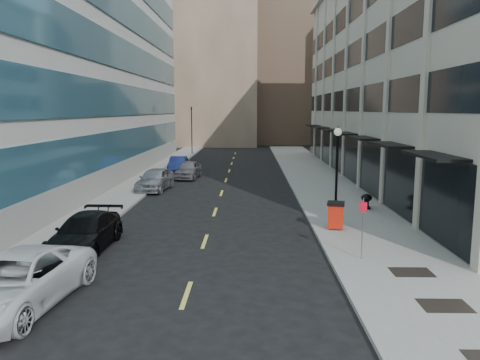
{
  "coord_description": "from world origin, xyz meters",
  "views": [
    {
      "loc": [
        1.98,
        -11.87,
        5.73
      ],
      "look_at": [
        1.5,
        10.04,
        2.43
      ],
      "focal_mm": 35.0,
      "sensor_mm": 36.0,
      "label": 1
    }
  ],
  "objects_px": {
    "lamppost": "(337,165)",
    "traffic_signal": "(191,110)",
    "car_silver_sedan": "(155,179)",
    "car_black_pickup": "(85,233)",
    "urn_planter": "(367,200)",
    "car_blue_sedan": "(178,164)",
    "car_grey_sedan": "(189,170)",
    "trash_bin": "(336,214)",
    "sign_post": "(363,220)",
    "car_white_van": "(16,282)"
  },
  "relations": [
    {
      "from": "car_grey_sedan",
      "to": "urn_planter",
      "type": "height_order",
      "value": "car_grey_sedan"
    },
    {
      "from": "car_white_van",
      "to": "car_grey_sedan",
      "type": "relative_size",
      "value": 1.31
    },
    {
      "from": "car_silver_sedan",
      "to": "car_blue_sedan",
      "type": "bearing_deg",
      "value": 96.07
    },
    {
      "from": "car_white_van",
      "to": "lamppost",
      "type": "xyz_separation_m",
      "value": [
        11.2,
        10.92,
        2.16
      ]
    },
    {
      "from": "traffic_signal",
      "to": "car_black_pickup",
      "type": "bearing_deg",
      "value": -89.03
    },
    {
      "from": "car_white_van",
      "to": "car_black_pickup",
      "type": "xyz_separation_m",
      "value": [
        0.0,
        5.74,
        -0.07
      ]
    },
    {
      "from": "car_silver_sedan",
      "to": "urn_planter",
      "type": "xyz_separation_m",
      "value": [
        13.4,
        -6.67,
        -0.14
      ]
    },
    {
      "from": "car_white_van",
      "to": "trash_bin",
      "type": "height_order",
      "value": "car_white_van"
    },
    {
      "from": "car_black_pickup",
      "to": "urn_planter",
      "type": "xyz_separation_m",
      "value": [
        13.4,
        7.66,
        -0.06
      ]
    },
    {
      "from": "car_white_van",
      "to": "urn_planter",
      "type": "bearing_deg",
      "value": 51.54
    },
    {
      "from": "car_white_van",
      "to": "car_silver_sedan",
      "type": "distance_m",
      "value": 20.08
    },
    {
      "from": "car_silver_sedan",
      "to": "car_white_van",
      "type": "bearing_deg",
      "value": -83.93
    },
    {
      "from": "car_black_pickup",
      "to": "urn_planter",
      "type": "relative_size",
      "value": 5.87
    },
    {
      "from": "car_black_pickup",
      "to": "trash_bin",
      "type": "height_order",
      "value": "car_black_pickup"
    },
    {
      "from": "traffic_signal",
      "to": "car_white_van",
      "type": "xyz_separation_m",
      "value": [
        0.7,
        -47.08,
        -4.92
      ]
    },
    {
      "from": "car_white_van",
      "to": "trash_bin",
      "type": "bearing_deg",
      "value": 45.82
    },
    {
      "from": "car_white_van",
      "to": "lamppost",
      "type": "height_order",
      "value": "lamppost"
    },
    {
      "from": "car_blue_sedan",
      "to": "car_grey_sedan",
      "type": "relative_size",
      "value": 0.95
    },
    {
      "from": "car_black_pickup",
      "to": "sign_post",
      "type": "relative_size",
      "value": 2.14
    },
    {
      "from": "car_black_pickup",
      "to": "car_blue_sedan",
      "type": "relative_size",
      "value": 1.21
    },
    {
      "from": "traffic_signal",
      "to": "car_silver_sedan",
      "type": "bearing_deg",
      "value": -88.51
    },
    {
      "from": "car_silver_sedan",
      "to": "lamppost",
      "type": "distance_m",
      "value": 14.63
    },
    {
      "from": "sign_post",
      "to": "urn_planter",
      "type": "distance_m",
      "value": 9.46
    },
    {
      "from": "car_blue_sedan",
      "to": "sign_post",
      "type": "height_order",
      "value": "sign_post"
    },
    {
      "from": "car_blue_sedan",
      "to": "trash_bin",
      "type": "bearing_deg",
      "value": -64.28
    },
    {
      "from": "car_white_van",
      "to": "car_grey_sedan",
      "type": "bearing_deg",
      "value": 93.02
    },
    {
      "from": "traffic_signal",
      "to": "car_silver_sedan",
      "type": "relative_size",
      "value": 1.47
    },
    {
      "from": "car_white_van",
      "to": "sign_post",
      "type": "bearing_deg",
      "value": 27.93
    },
    {
      "from": "car_black_pickup",
      "to": "car_grey_sedan",
      "type": "distance_m",
      "value": 20.4
    },
    {
      "from": "traffic_signal",
      "to": "car_grey_sedan",
      "type": "distance_m",
      "value": 21.7
    },
    {
      "from": "trash_bin",
      "to": "car_white_van",
      "type": "bearing_deg",
      "value": -127.9
    },
    {
      "from": "lamppost",
      "to": "traffic_signal",
      "type": "bearing_deg",
      "value": 108.22
    },
    {
      "from": "lamppost",
      "to": "urn_planter",
      "type": "xyz_separation_m",
      "value": [
        2.2,
        2.49,
        -2.29
      ]
    },
    {
      "from": "traffic_signal",
      "to": "car_blue_sedan",
      "type": "height_order",
      "value": "traffic_signal"
    },
    {
      "from": "car_grey_sedan",
      "to": "trash_bin",
      "type": "xyz_separation_m",
      "value": [
        9.23,
        -17.22,
        0.09
      ]
    },
    {
      "from": "car_black_pickup",
      "to": "urn_planter",
      "type": "distance_m",
      "value": 15.44
    },
    {
      "from": "car_grey_sedan",
      "to": "car_silver_sedan",
      "type": "bearing_deg",
      "value": -100.21
    },
    {
      "from": "traffic_signal",
      "to": "car_white_van",
      "type": "relative_size",
      "value": 1.21
    },
    {
      "from": "car_silver_sedan",
      "to": "car_grey_sedan",
      "type": "height_order",
      "value": "car_silver_sedan"
    },
    {
      "from": "car_blue_sedan",
      "to": "car_white_van",
      "type": "bearing_deg",
      "value": -90.63
    },
    {
      "from": "car_black_pickup",
      "to": "car_grey_sedan",
      "type": "height_order",
      "value": "car_grey_sedan"
    },
    {
      "from": "trash_bin",
      "to": "sign_post",
      "type": "bearing_deg",
      "value": -75.07
    },
    {
      "from": "trash_bin",
      "to": "urn_planter",
      "type": "xyz_separation_m",
      "value": [
        2.57,
        4.55,
        -0.17
      ]
    },
    {
      "from": "car_black_pickup",
      "to": "car_silver_sedan",
      "type": "height_order",
      "value": "car_silver_sedan"
    },
    {
      "from": "car_black_pickup",
      "to": "trash_bin",
      "type": "xyz_separation_m",
      "value": [
        10.83,
        3.12,
        0.11
      ]
    },
    {
      "from": "car_blue_sedan",
      "to": "lamppost",
      "type": "bearing_deg",
      "value": -61.13
    },
    {
      "from": "car_black_pickup",
      "to": "lamppost",
      "type": "bearing_deg",
      "value": 26.42
    },
    {
      "from": "car_white_van",
      "to": "car_silver_sedan",
      "type": "relative_size",
      "value": 1.21
    },
    {
      "from": "urn_planter",
      "to": "lamppost",
      "type": "bearing_deg",
      "value": -131.51
    },
    {
      "from": "trash_bin",
      "to": "urn_planter",
      "type": "relative_size",
      "value": 1.5
    }
  ]
}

